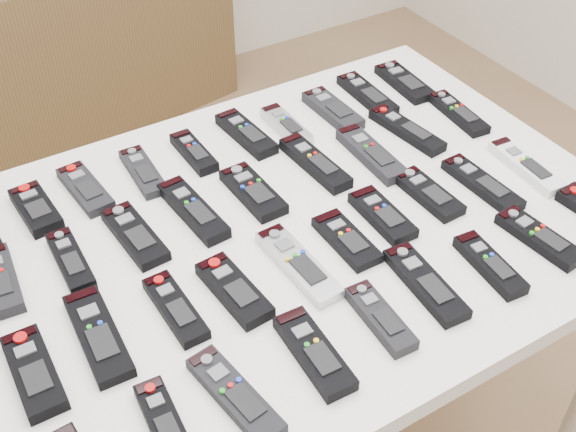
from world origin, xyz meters
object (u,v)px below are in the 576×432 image
remote_26 (429,194)px  remote_32 (314,353)px  remote_9 (404,82)px  remote_23 (298,264)px  remote_27 (482,184)px  remote_36 (539,238)px  remote_11 (71,261)px  remote_17 (407,130)px  remote_6 (286,126)px  remote_28 (526,166)px  remote_22 (234,290)px  remote_4 (194,152)px  remote_16 (371,154)px  sideboard (60,55)px  remote_12 (135,235)px  remote_2 (85,189)px  remote_30 (164,423)px  remote_15 (315,163)px  remote_19 (34,372)px  remote_33 (380,318)px  remote_35 (490,265)px  remote_14 (253,192)px  remote_8 (367,95)px  remote_7 (333,110)px  remote_18 (458,113)px  remote_21 (175,308)px  remote_34 (425,283)px  remote_13 (193,210)px  table (288,246)px  remote_10 (0,281)px  remote_20 (98,335)px  remote_1 (36,209)px  remote_5 (246,134)px  remote_3 (143,172)px  remote_31 (235,395)px

remote_26 → remote_32: bearing=-153.7°
remote_9 → remote_23: same height
remote_27 → remote_36: 0.17m
remote_11 → remote_17: (0.76, 0.01, -0.00)m
remote_6 → remote_28: remote_6 is taller
remote_22 → remote_26: bearing=-0.4°
remote_4 → remote_16: 0.37m
remote_11 → remote_27: size_ratio=0.84×
sideboard → remote_12: size_ratio=7.91×
remote_2 → remote_30: bearing=-103.1°
remote_15 → remote_19: (-0.64, -0.22, 0.00)m
remote_9 → remote_32: 0.84m
remote_9 → remote_11: size_ratio=1.10×
remote_15 → remote_33: size_ratio=1.29×
remote_2 → remote_35: 0.78m
remote_14 → remote_8: bearing=21.8°
remote_7 → remote_18: size_ratio=0.98×
remote_16 → remote_21: bearing=-159.4°
remote_9 → remote_34: bearing=-121.7°
remote_13 → remote_19: 0.42m
remote_16 → remote_27: (0.13, -0.19, -0.00)m
table → remote_35: size_ratio=8.05×
remote_21 → remote_23: size_ratio=0.80×
remote_9 → remote_33: bearing=-127.7°
remote_4 → remote_23: (0.01, -0.39, -0.00)m
remote_26 → remote_34: same height
remote_10 → remote_21: bearing=-37.6°
remote_16 → remote_20: bearing=-163.8°
remote_11 → remote_14: size_ratio=0.95×
remote_19 → remote_2: bearing=61.7°
remote_1 → remote_16: bearing=-19.4°
remote_28 → remote_21: bearing=-177.5°
remote_14 → remote_21: 0.32m
remote_17 → remote_35: 0.42m
remote_7 → remote_22: 0.58m
remote_9 → remote_11: 0.89m
remote_15 → remote_14: bearing=-177.6°
sideboard → remote_26: (0.26, -1.76, 0.45)m
remote_23 → remote_27: 0.43m
remote_11 → remote_16: (0.64, -0.02, 0.00)m
remote_9 → remote_17: bearing=-123.5°
remote_7 → remote_11: bearing=-167.6°
remote_8 → remote_23: bearing=-136.2°
remote_12 → remote_5: bearing=24.4°
remote_1 → remote_27: bearing=-29.4°
remote_36 → remote_23: bearing=152.4°
remote_12 → remote_26: size_ratio=1.12×
remote_3 → remote_31: 0.58m
remote_2 → remote_26: (0.57, -0.36, 0.00)m
remote_5 → remote_7: same height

